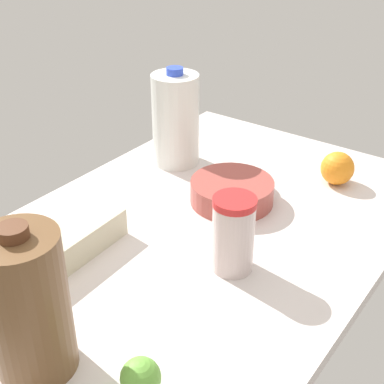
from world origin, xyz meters
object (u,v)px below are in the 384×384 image
Objects in this scene: orange_by_jug at (337,168)px; egg_carton at (62,246)px; mixing_bowl at (231,191)px; chocolate_milk_jug at (28,305)px; milk_jug at (176,120)px; lime_loose at (141,378)px; tumbler_cup at (233,234)px.

egg_carton is at bearing -26.82° from orange_by_jug.
egg_carton reaches higher than mixing_bowl.
chocolate_milk_jug is at bearing -9.30° from orange_by_jug.
milk_jug is at bearing -70.12° from orange_by_jug.
lime_loose is (77.39, 2.77, -1.09)cm from orange_by_jug.
lime_loose is (-5.53, 16.35, -9.15)cm from chocolate_milk_jug.
chocolate_milk_jug is at bearing 37.88° from egg_carton.
egg_carton is at bearing -139.53° from chocolate_milk_jug.
milk_jug is at bearing -111.05° from mixing_bowl.
egg_carton is 49.30cm from milk_jug.
milk_jug is at bearing -146.08° from lime_loose.
orange_by_jug reaches higher than mixing_bowl.
tumbler_cup is at bearing -3.24° from orange_by_jug.
milk_jug is 4.25× the size of lime_loose.
lime_loose is at bearing 9.09° from tumbler_cup.
milk_jug is at bearing -159.20° from chocolate_milk_jug.
chocolate_milk_jug reaches higher than tumbler_cup.
egg_carton is 34.21cm from tumbler_cup.
mixing_bowl is at bearing -177.31° from chocolate_milk_jug.
orange_by_jug is (-14.34, 39.64, -8.06)cm from milk_jug.
egg_carton is at bearing -58.48° from tumbler_cup.
chocolate_milk_jug is 0.92× the size of egg_carton.
lime_loose is at bearing 108.69° from chocolate_milk_jug.
chocolate_milk_jug is 28.91cm from egg_carton.
tumbler_cup reaches higher than mixing_bowl.
mixing_bowl is 0.69× the size of egg_carton.
orange_by_jug is 77.45cm from lime_loose.
orange_by_jug is (-44.36, 2.51, -3.76)cm from tumbler_cup.
orange_by_jug is (-82.93, 13.58, -8.06)cm from chocolate_milk_jug.
orange_by_jug reaches higher than lime_loose.
tumbler_cup is (21.08, 13.87, 5.16)cm from mixing_bowl.
tumbler_cup is at bearing 118.93° from egg_carton.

